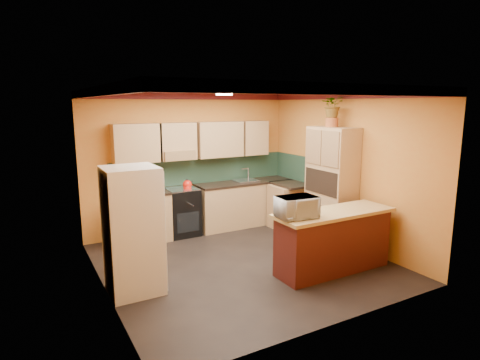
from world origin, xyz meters
name	(u,v)px	position (x,y,z in m)	size (l,w,h in m)	color
room_shell	(235,130)	(0.02, 0.28, 2.09)	(4.24, 4.24, 2.72)	black
base_cabinets_back	(212,208)	(0.31, 1.80, 0.44)	(3.65, 0.60, 0.88)	tan
countertop_back	(211,186)	(0.31, 1.80, 0.90)	(3.65, 0.62, 0.04)	black
stove	(182,212)	(-0.32, 1.80, 0.46)	(0.58, 0.58, 0.91)	black
kettle	(187,184)	(-0.22, 1.75, 1.00)	(0.17, 0.17, 0.18)	red
sink	(245,181)	(1.08, 1.80, 0.94)	(0.48, 0.40, 0.03)	silver
base_cabinets_right	(291,206)	(1.80, 1.16, 0.44)	(0.60, 0.80, 0.88)	tan
countertop_right	(292,184)	(1.80, 1.16, 0.90)	(0.62, 0.80, 0.04)	black
fridge	(133,231)	(-1.75, -0.14, 0.85)	(0.68, 0.66, 1.70)	silver
pantry	(331,186)	(1.85, 0.06, 1.05)	(0.48, 0.90, 2.10)	tan
fern_pot	(332,122)	(1.85, 0.11, 2.18)	(0.22, 0.22, 0.16)	#9D4E26
fern	(333,105)	(1.85, 0.11, 2.48)	(0.39, 0.34, 0.44)	tan
breakfast_bar	(333,243)	(1.04, -0.92, 0.44)	(1.80, 0.55, 0.88)	#491A11
bar_top	(334,213)	(1.04, -0.92, 0.91)	(1.90, 0.65, 0.05)	tan
microwave	(297,207)	(0.34, -0.92, 1.08)	(0.55, 0.37, 0.30)	silver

